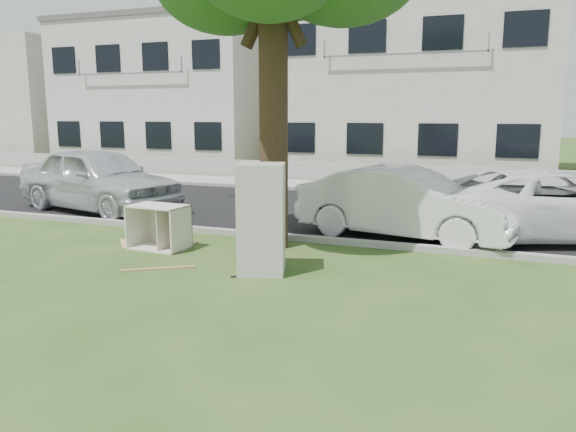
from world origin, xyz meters
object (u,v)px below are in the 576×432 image
at_px(car_left, 98,179).
at_px(fridge, 261,219).
at_px(cabinet, 159,227).
at_px(car_right, 556,205).
at_px(car_center, 406,203).

bearing_deg(car_left, fridge, -106.57).
relative_size(fridge, cabinet, 1.64).
relative_size(cabinet, car_left, 0.22).
distance_m(car_right, car_left, 11.03).
relative_size(cabinet, car_right, 0.21).
bearing_deg(fridge, car_left, 130.83).
height_order(fridge, car_left, fridge).
bearing_deg(car_center, car_left, 98.09).
distance_m(cabinet, car_center, 4.99).
bearing_deg(fridge, cabinet, 144.02).
relative_size(fridge, car_right, 0.34).
xyz_separation_m(fridge, car_center, (1.76, 3.41, -0.15)).
bearing_deg(fridge, car_right, 25.37).
bearing_deg(car_left, car_right, -72.71).
xyz_separation_m(car_right, car_left, (-11.02, -0.49, 0.12)).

